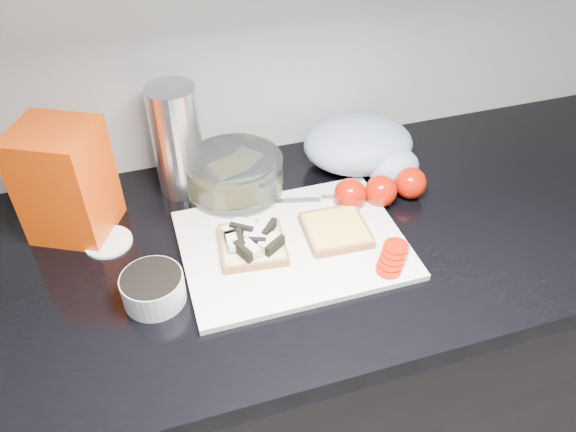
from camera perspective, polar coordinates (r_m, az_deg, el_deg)
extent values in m
cube|color=black|center=(1.41, -2.42, -16.85)|extent=(3.50, 0.60, 0.86)
cube|color=black|center=(1.06, -3.09, -3.51)|extent=(3.50, 0.64, 0.04)
cube|color=silver|center=(1.03, 0.50, -2.90)|extent=(0.40, 0.30, 0.01)
cube|color=beige|center=(1.01, -3.64, -2.96)|extent=(0.13, 0.13, 0.02)
cube|color=silver|center=(1.02, -5.49, -1.45)|extent=(0.04, 0.03, 0.02)
cube|color=black|center=(1.02, -5.49, -1.45)|extent=(0.04, 0.01, 0.02)
cube|color=silver|center=(1.02, -4.47, -1.02)|extent=(0.05, 0.04, 0.02)
cube|color=black|center=(1.02, -4.47, -1.02)|extent=(0.04, 0.03, 0.02)
cube|color=silver|center=(1.02, -2.53, -1.22)|extent=(0.04, 0.05, 0.02)
cube|color=black|center=(1.02, -2.53, -1.22)|extent=(0.04, 0.04, 0.02)
cube|color=silver|center=(0.99, -5.56, -2.58)|extent=(0.02, 0.04, 0.02)
cube|color=black|center=(0.99, -5.56, -2.58)|extent=(0.01, 0.04, 0.02)
cube|color=silver|center=(1.00, -3.40, -2.29)|extent=(0.05, 0.04, 0.02)
cube|color=black|center=(1.00, -3.40, -2.29)|extent=(0.04, 0.02, 0.02)
cube|color=silver|center=(0.99, -1.87, -2.77)|extent=(0.05, 0.04, 0.02)
cube|color=black|center=(0.99, -1.87, -2.77)|extent=(0.04, 0.03, 0.02)
cube|color=silver|center=(0.97, -4.01, -3.31)|extent=(0.04, 0.05, 0.02)
cube|color=black|center=(0.97, -4.01, -3.31)|extent=(0.03, 0.04, 0.02)
cube|color=beige|center=(1.04, 4.88, -1.45)|extent=(0.12, 0.12, 0.02)
cube|color=#FCCA4A|center=(1.03, 4.91, -1.09)|extent=(0.10, 0.10, 0.00)
cylinder|color=#AC1303|center=(0.99, 10.16, -5.38)|extent=(0.05, 0.05, 0.01)
cylinder|color=#AC1303|center=(0.99, 10.36, -4.79)|extent=(0.06, 0.06, 0.01)
cylinder|color=#AC1303|center=(1.00, 10.55, -4.21)|extent=(0.06, 0.06, 0.01)
cylinder|color=#AC1303|center=(1.00, 10.74, -3.63)|extent=(0.06, 0.06, 0.01)
cylinder|color=#AC1303|center=(1.01, 10.93, -3.07)|extent=(0.06, 0.06, 0.01)
cube|color=silver|center=(1.11, -0.14, 1.54)|extent=(0.13, 0.05, 0.00)
cube|color=silver|center=(1.12, 4.99, 1.88)|extent=(0.06, 0.03, 0.01)
cylinder|color=#AFB4B4|center=(0.95, -13.53, -7.18)|extent=(0.10, 0.10, 0.05)
cylinder|color=black|center=(0.94, -13.73, -6.30)|extent=(0.10, 0.10, 0.01)
cylinder|color=white|center=(1.09, -17.79, -2.53)|extent=(0.09, 0.09, 0.01)
cylinder|color=silver|center=(1.14, -5.45, 4.02)|extent=(0.20, 0.20, 0.08)
cube|color=#FCCA4A|center=(1.13, -6.12, 3.44)|extent=(0.07, 0.06, 0.04)
cube|color=#D0C17C|center=(1.17, -4.40, 3.97)|extent=(0.09, 0.08, 0.02)
cube|color=#F14D04|center=(1.08, -21.68, 3.26)|extent=(0.18, 0.18, 0.22)
cylinder|color=silver|center=(1.12, -11.19, 7.50)|extent=(0.10, 0.10, 0.23)
ellipsoid|color=#9AA6BE|center=(1.22, 7.14, 7.27)|extent=(0.26, 0.22, 0.10)
ellipsoid|color=#9AA6BE|center=(1.19, 10.49, 5.09)|extent=(0.13, 0.11, 0.07)
sphere|color=#AC1303|center=(1.12, 9.42, 2.52)|extent=(0.06, 0.06, 0.06)
sphere|color=#AC1303|center=(1.15, 12.34, 3.29)|extent=(0.06, 0.06, 0.06)
sphere|color=#AC1303|center=(1.10, 6.33, 2.20)|extent=(0.06, 0.06, 0.06)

